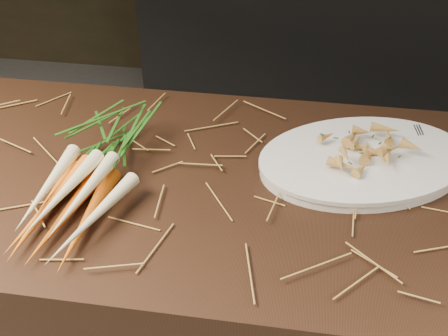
# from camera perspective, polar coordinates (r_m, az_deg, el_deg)

# --- Properties ---
(main_counter) EXTENTS (2.40, 0.70, 0.90)m
(main_counter) POSITION_cam_1_polar(r_m,az_deg,el_deg) (1.47, -2.62, -14.91)
(main_counter) COLOR black
(main_counter) RESTS_ON ground
(back_counter) EXTENTS (1.82, 0.62, 0.84)m
(back_counter) POSITION_cam_1_polar(r_m,az_deg,el_deg) (3.02, 10.19, 12.98)
(back_counter) COLOR black
(back_counter) RESTS_ON ground
(straw_bedding) EXTENTS (1.40, 0.60, 0.02)m
(straw_bedding) POSITION_cam_1_polar(r_m,az_deg,el_deg) (1.15, -3.24, -0.53)
(straw_bedding) COLOR olive
(straw_bedding) RESTS_ON main_counter
(root_veg_bunch) EXTENTS (0.20, 0.51, 0.09)m
(root_veg_bunch) POSITION_cam_1_polar(r_m,az_deg,el_deg) (1.15, -12.56, 0.87)
(root_veg_bunch) COLOR #C23F04
(root_veg_bunch) RESTS_ON main_counter
(serving_platter) EXTENTS (0.52, 0.43, 0.02)m
(serving_platter) POSITION_cam_1_polar(r_m,az_deg,el_deg) (1.21, 13.94, 0.59)
(serving_platter) COLOR white
(serving_platter) RESTS_ON main_counter
(roasted_veg_heap) EXTENTS (0.26, 0.22, 0.05)m
(roasted_veg_heap) POSITION_cam_1_polar(r_m,az_deg,el_deg) (1.19, 14.19, 2.01)
(roasted_veg_heap) COLOR gold
(roasted_veg_heap) RESTS_ON serving_platter
(serving_fork) EXTENTS (0.03, 0.17, 0.00)m
(serving_fork) POSITION_cam_1_polar(r_m,az_deg,el_deg) (1.26, 20.88, 1.46)
(serving_fork) COLOR silver
(serving_fork) RESTS_ON serving_platter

